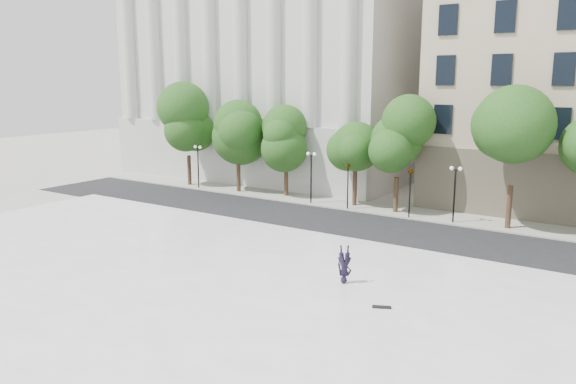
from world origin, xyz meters
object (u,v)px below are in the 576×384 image
object	(u,v)px
traffic_light_east	(411,169)
skateboard	(382,307)
traffic_light_west	(348,165)
person_lying	(344,278)

from	to	relation	value
traffic_light_east	skateboard	size ratio (longest dim) A/B	5.23
traffic_light_east	skateboard	world-z (taller)	traffic_light_east
traffic_light_west	person_lying	size ratio (longest dim) A/B	2.23
traffic_light_west	skateboard	size ratio (longest dim) A/B	5.13
skateboard	person_lying	bearing A→B (deg)	122.31
traffic_light_east	traffic_light_west	bearing A→B (deg)	180.00
person_lying	traffic_light_west	bearing A→B (deg)	91.09
traffic_light_west	skateboard	bearing A→B (deg)	-58.50
traffic_light_east	skateboard	distance (m)	18.53
traffic_light_east	person_lying	xyz separation A→B (m)	(2.85, -15.58, -3.00)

